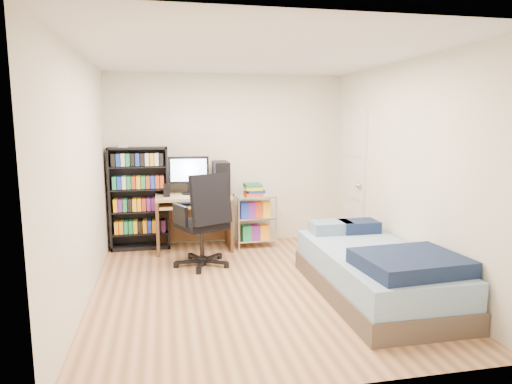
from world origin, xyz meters
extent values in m
cube|color=tan|center=(0.00, 0.00, -0.02)|extent=(3.50, 4.00, 0.04)
cube|color=silver|center=(0.00, 0.00, 2.52)|extent=(3.50, 4.00, 0.04)
cube|color=silver|center=(0.00, 2.02, 1.25)|extent=(3.50, 0.04, 2.50)
cube|color=silver|center=(0.00, -2.02, 1.25)|extent=(3.50, 0.04, 2.50)
cube|color=silver|center=(-1.77, 0.00, 1.25)|extent=(0.04, 4.00, 2.50)
cube|color=silver|center=(1.77, 0.00, 1.25)|extent=(0.04, 4.00, 2.50)
cube|color=black|center=(-1.30, 1.84, 0.73)|extent=(0.82, 0.27, 1.46)
cube|color=black|center=(-1.30, 1.84, 0.23)|extent=(0.77, 0.26, 0.02)
cube|color=#BB3B19|center=(-1.30, 1.83, 0.33)|extent=(0.71, 0.22, 0.17)
cube|color=black|center=(-1.30, 1.84, 0.55)|extent=(0.77, 0.26, 0.02)
cube|color=blue|center=(-1.30, 1.83, 0.65)|extent=(0.71, 0.22, 0.17)
cube|color=black|center=(-1.30, 1.84, 0.87)|extent=(0.77, 0.26, 0.02)
cube|color=yellow|center=(-1.30, 1.83, 0.97)|extent=(0.71, 0.22, 0.17)
cube|color=black|center=(-1.30, 1.84, 1.19)|extent=(0.77, 0.26, 0.02)
cube|color=#1F8E53|center=(-1.30, 1.83, 1.29)|extent=(0.71, 0.22, 0.17)
cube|color=silver|center=(-1.48, 1.84, 1.49)|extent=(0.13, 0.11, 0.06)
cube|color=tan|center=(-0.55, 1.63, 0.77)|extent=(1.05, 0.58, 0.04)
cube|color=#3D2F21|center=(-1.05, 1.63, 0.37)|extent=(0.04, 0.58, 0.75)
cube|color=#3D2F21|center=(-0.04, 1.63, 0.37)|extent=(0.04, 0.58, 0.75)
cube|color=#3D2F21|center=(-0.55, 1.90, 0.39)|extent=(1.01, 0.03, 0.68)
cube|color=tan|center=(-0.55, 1.54, 0.66)|extent=(0.95, 0.47, 0.03)
cube|color=black|center=(-0.55, 1.52, 0.69)|extent=(0.46, 0.16, 0.03)
cube|color=black|center=(-0.60, 1.74, 1.14)|extent=(0.57, 0.05, 0.38)
cube|color=silver|center=(-0.60, 1.71, 1.14)|extent=(0.51, 0.01, 0.32)
cube|color=black|center=(-0.15, 1.68, 1.02)|extent=(0.21, 0.44, 0.46)
cube|color=black|center=(-0.91, 1.58, 0.88)|extent=(0.08, 0.08, 0.18)
cube|color=black|center=(-0.37, 1.52, 0.88)|extent=(0.08, 0.08, 0.18)
cylinder|color=black|center=(-0.50, 0.89, 0.30)|extent=(0.06, 0.06, 0.42)
cube|color=black|center=(-0.50, 0.89, 0.53)|extent=(0.70, 0.70, 0.09)
cube|color=black|center=(-0.40, 0.66, 0.89)|extent=(0.53, 0.35, 0.62)
cube|color=black|center=(-0.76, 0.77, 0.69)|extent=(0.17, 0.32, 0.25)
cube|color=black|center=(-0.23, 1.00, 0.69)|extent=(0.17, 0.32, 0.25)
cylinder|color=white|center=(0.07, 1.46, 0.38)|extent=(0.03, 0.03, 0.76)
cylinder|color=white|center=(0.62, 1.47, 0.38)|extent=(0.03, 0.03, 0.76)
cylinder|color=white|center=(0.06, 1.85, 0.38)|extent=(0.03, 0.03, 0.76)
cylinder|color=white|center=(0.61, 1.86, 0.38)|extent=(0.03, 0.03, 0.76)
cube|color=white|center=(0.34, 1.66, 0.11)|extent=(0.56, 0.40, 0.02)
cube|color=white|center=(0.34, 1.66, 0.43)|extent=(0.56, 0.40, 0.02)
cube|color=white|center=(0.34, 1.66, 0.75)|extent=(0.56, 0.40, 0.02)
cube|color=#BC3C1A|center=(0.34, 1.66, 0.84)|extent=(0.25, 0.31, 0.17)
cube|color=#4F443B|center=(1.19, -0.49, 0.11)|extent=(1.08, 2.16, 0.22)
cube|color=#8BAFD0|center=(1.19, -0.49, 0.35)|extent=(1.04, 2.12, 0.26)
cube|color=#131F3E|center=(1.24, -1.08, 0.54)|extent=(0.97, 0.82, 0.15)
cube|color=#8BAAC4|center=(1.03, 0.37, 0.55)|extent=(0.49, 0.32, 0.14)
cube|color=#131F3E|center=(1.38, 0.35, 0.55)|extent=(0.45, 0.32, 0.14)
cube|color=#392412|center=(1.19, -0.54, 0.48)|extent=(0.30, 0.24, 0.02)
cube|color=silver|center=(1.73, 1.35, 1.00)|extent=(0.05, 0.80, 2.00)
sphere|color=#BBBBBF|center=(1.67, 1.03, 0.95)|extent=(0.08, 0.08, 0.08)
camera|label=1|loc=(-0.96, -4.75, 1.84)|focal=32.00mm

